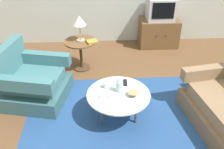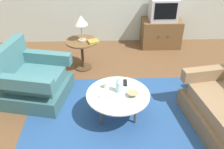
{
  "view_description": "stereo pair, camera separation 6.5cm",
  "coord_description": "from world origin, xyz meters",
  "views": [
    {
      "loc": [
        -0.35,
        -2.66,
        2.39
      ],
      "look_at": [
        -0.19,
        0.18,
        0.55
      ],
      "focal_mm": 39.45,
      "sensor_mm": 36.0,
      "label": 1
    },
    {
      "loc": [
        -0.29,
        -2.67,
        2.39
      ],
      "look_at": [
        -0.19,
        0.18,
        0.55
      ],
      "focal_mm": 39.45,
      "sensor_mm": 36.0,
      "label": 2
    }
  ],
  "objects": [
    {
      "name": "tv_stand",
      "position": [
        0.92,
        2.18,
        0.29
      ],
      "size": [
        0.81,
        0.51,
        0.58
      ],
      "color": "brown",
      "rests_on": "ground"
    },
    {
      "name": "bowl",
      "position": [
        0.07,
        -0.11,
        0.43
      ],
      "size": [
        0.15,
        0.15,
        0.06
      ],
      "color": "tan",
      "rests_on": "coffee_table"
    },
    {
      "name": "ground_plane",
      "position": [
        0.0,
        0.0,
        0.0
      ],
      "size": [
        16.0,
        16.0,
        0.0
      ],
      "primitive_type": "plane",
      "color": "brown"
    },
    {
      "name": "vase",
      "position": [
        -0.1,
        -0.01,
        0.51
      ],
      "size": [
        0.09,
        0.09,
        0.23
      ],
      "color": "silver",
      "rests_on": "coffee_table"
    },
    {
      "name": "book",
      "position": [
        -0.47,
        1.22,
        0.57
      ],
      "size": [
        0.23,
        0.21,
        0.04
      ],
      "rotation": [
        0.0,
        0.0,
        0.39
      ],
      "color": "olive",
      "rests_on": "side_table"
    },
    {
      "name": "table_lamp",
      "position": [
        -0.67,
        1.3,
        0.91
      ],
      "size": [
        0.22,
        0.22,
        0.46
      ],
      "color": "#9E937A",
      "rests_on": "side_table"
    },
    {
      "name": "television",
      "position": [
        0.92,
        2.19,
        0.8
      ],
      "size": [
        0.55,
        0.42,
        0.45
      ],
      "color": "#B7B7BC",
      "rests_on": "tv_stand"
    },
    {
      "name": "tv_remote_silver",
      "position": [
        -0.3,
        -0.11,
        0.41
      ],
      "size": [
        0.14,
        0.06,
        0.02
      ],
      "rotation": [
        0.0,
        0.0,
        3.18
      ],
      "color": "#B2B2B7",
      "rests_on": "coffee_table"
    },
    {
      "name": "side_table",
      "position": [
        -0.69,
        1.29,
        0.4
      ],
      "size": [
        0.56,
        0.56,
        0.55
      ],
      "color": "brown",
      "rests_on": "ground"
    },
    {
      "name": "tv_remote_dark",
      "position": [
        -0.0,
        0.18,
        0.41
      ],
      "size": [
        0.06,
        0.15,
        0.02
      ],
      "rotation": [
        0.0,
        0.0,
        1.51
      ],
      "color": "black",
      "rests_on": "coffee_table"
    },
    {
      "name": "area_rug",
      "position": [
        -0.12,
        -0.07,
        0.0
      ],
      "size": [
        2.57,
        1.92,
        0.0
      ],
      "primitive_type": "cube",
      "color": "navy",
      "rests_on": "ground"
    },
    {
      "name": "mug",
      "position": [
        -0.26,
        0.08,
        0.45
      ],
      "size": [
        0.12,
        0.08,
        0.09
      ],
      "color": "white",
      "rests_on": "coffee_table"
    },
    {
      "name": "armchair",
      "position": [
        -1.38,
        0.44,
        0.29
      ],
      "size": [
        1.06,
        1.04,
        0.86
      ],
      "rotation": [
        0.0,
        0.0,
        -1.78
      ],
      "color": "#325C60",
      "rests_on": "ground"
    },
    {
      "name": "coffee_table",
      "position": [
        -0.12,
        -0.07,
        0.37
      ],
      "size": [
        0.85,
        0.85,
        0.4
      ],
      "color": "#B2C6C1",
      "rests_on": "ground"
    }
  ]
}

